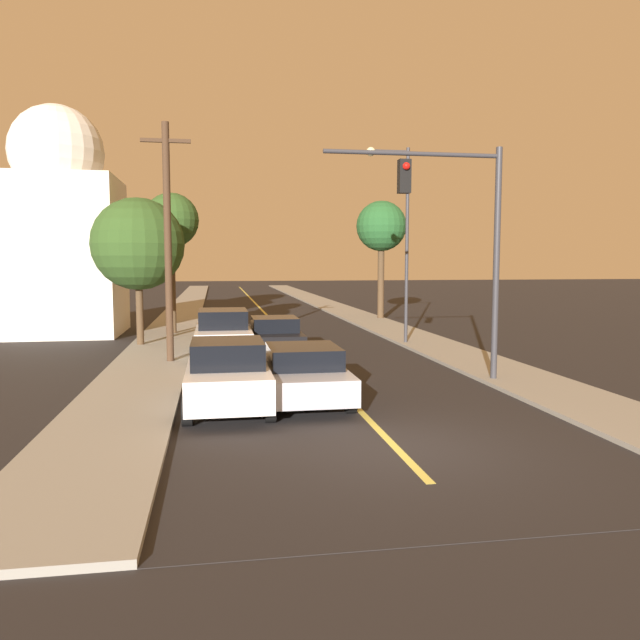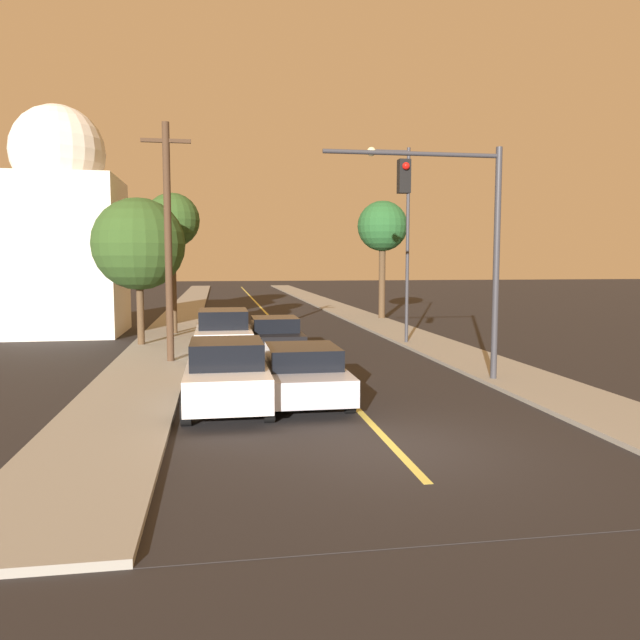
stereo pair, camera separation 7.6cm
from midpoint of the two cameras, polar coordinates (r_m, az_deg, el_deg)
name	(u,v)px [view 1 (the left image)]	position (r m, az deg, el deg)	size (l,w,h in m)	color
ground_plane	(395,447)	(11.91, 6.65, -11.45)	(200.00, 200.00, 0.00)	black
road_surface	(259,307)	(47.17, -5.64, 1.17)	(8.33, 80.00, 0.01)	black
sidewalk_left	(186,307)	(47.11, -12.22, 1.14)	(2.50, 80.00, 0.12)	gray
sidewalk_right	(330,306)	(47.84, 0.84, 1.32)	(2.50, 80.00, 0.12)	gray
car_near_lane_front	(303,373)	(15.34, -1.75, -4.83)	(2.04, 4.47, 1.40)	#A5A8B2
car_near_lane_second	(274,336)	(22.61, -4.31, -1.49)	(1.95, 4.13, 1.45)	black
car_outer_lane_front	(228,375)	(14.60, -8.60, -4.98)	(1.96, 4.18, 1.65)	white
car_outer_lane_second	(223,334)	(22.10, -8.95, -1.29)	(1.99, 4.84, 1.77)	white
traffic_signal_mast	(459,223)	(17.83, 12.48, 8.68)	(5.04, 0.42, 6.47)	#333338
streetlamp_right	(398,220)	(25.80, 7.08, 9.03)	(1.80, 0.36, 7.89)	#333338
utility_pole_left	(168,238)	(21.30, -13.85, 7.26)	(1.60, 0.24, 7.83)	#422D1E
tree_left_near	(138,244)	(25.89, -16.39, 6.66)	(3.65, 3.65, 5.84)	#4C3823
tree_left_far	(171,221)	(29.64, -13.50, 8.77)	(2.48, 2.48, 6.45)	#4C3823
tree_right_near	(381,227)	(36.87, 5.57, 8.43)	(2.92, 2.92, 6.84)	#4C3823
domed_building_left	(60,230)	(31.84, -22.77, 7.64)	(5.42, 5.42, 10.61)	silver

